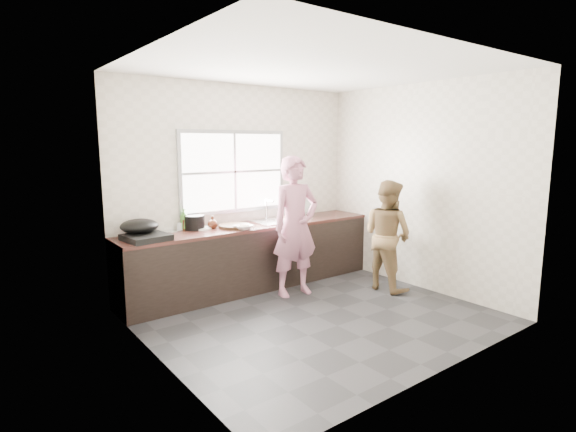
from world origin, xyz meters
TOP-DOWN VIEW (x-y plane):
  - floor at (0.00, 0.00)m, footprint 3.60×3.20m
  - ceiling at (0.00, 0.00)m, footprint 3.60×3.20m
  - wall_back at (0.00, 1.60)m, footprint 3.60×0.01m
  - wall_left at (-1.80, 0.00)m, footprint 0.01×3.20m
  - wall_right at (1.80, 0.00)m, footprint 0.01×3.20m
  - wall_front at (0.00, -1.60)m, footprint 3.60×0.01m
  - cabinet at (0.00, 1.29)m, footprint 3.60×0.62m
  - countertop at (0.00, 1.29)m, footprint 3.60×0.64m
  - sink at (0.35, 1.29)m, footprint 0.55×0.45m
  - faucet at (0.35, 1.49)m, footprint 0.02×0.02m
  - window_frame at (-0.10, 1.59)m, footprint 1.60×0.05m
  - window_glazing at (-0.10, 1.57)m, footprint 1.50×0.01m
  - woman at (0.28, 0.74)m, footprint 0.65×0.46m
  - person_side at (1.39, 0.17)m, footprint 0.57×0.72m
  - cutting_board at (-0.30, 1.25)m, footprint 0.45×0.45m
  - cleaver at (-0.24, 1.16)m, footprint 0.22×0.19m
  - bowl_mince at (-0.28, 1.08)m, footprint 0.26×0.26m
  - bowl_crabs at (0.44, 1.08)m, footprint 0.28×0.28m
  - bowl_held at (0.59, 1.08)m, footprint 0.21×0.21m
  - black_pot at (-0.76, 1.46)m, footprint 0.31×0.31m
  - plate_food at (-0.68, 1.42)m, footprint 0.28×0.28m
  - bottle_green at (-0.87, 1.52)m, footprint 0.12×0.12m
  - bottle_brown_tall at (-0.86, 1.52)m, footprint 0.08×0.08m
  - bottle_brown_short at (-0.55, 1.37)m, footprint 0.14×0.14m
  - glass_jar at (-0.93, 1.52)m, footprint 0.08×0.08m
  - burner at (-1.47, 1.20)m, footprint 0.49×0.49m
  - wok at (-1.49, 1.35)m, footprint 0.53×0.53m
  - dish_rack at (0.85, 1.46)m, footprint 0.41×0.29m
  - pot_lid_left at (-1.39, 1.33)m, footprint 0.25×0.25m
  - pot_lid_right at (-1.06, 1.51)m, footprint 0.24×0.24m

SIDE VIEW (x-z plane):
  - floor at x=0.00m, z-range -0.01..0.00m
  - cabinet at x=0.00m, z-range 0.00..0.82m
  - person_side at x=1.39m, z-range 0.00..1.46m
  - woman at x=0.28m, z-range 0.00..1.66m
  - countertop at x=0.00m, z-range 0.82..0.86m
  - sink at x=0.35m, z-range 0.85..0.88m
  - pot_lid_right at x=-1.06m, z-range 0.86..0.87m
  - pot_lid_left at x=-1.39m, z-range 0.86..0.87m
  - plate_food at x=-0.68m, z-range 0.86..0.88m
  - cutting_board at x=-0.30m, z-range 0.86..0.90m
  - bowl_held at x=0.59m, z-range 0.86..0.92m
  - bowl_mince at x=-0.28m, z-range 0.86..0.92m
  - bowl_crabs at x=0.44m, z-range 0.86..0.93m
  - burner at x=-1.47m, z-range 0.86..0.93m
  - cleaver at x=-0.24m, z-range 0.90..0.91m
  - glass_jar at x=-0.93m, z-range 0.86..0.95m
  - bottle_brown_short at x=-0.55m, z-range 0.86..1.01m
  - bottle_brown_tall at x=-0.86m, z-range 0.86..1.03m
  - black_pot at x=-0.76m, z-range 0.86..1.04m
  - bottle_green at x=-0.87m, z-range 0.86..1.12m
  - wok at x=-1.49m, z-range 0.92..1.08m
  - faucet at x=0.35m, z-range 0.86..1.16m
  - dish_rack at x=0.85m, z-range 0.86..1.16m
  - wall_back at x=0.00m, z-range 0.00..2.70m
  - wall_left at x=-1.80m, z-range 0.00..2.70m
  - wall_right at x=1.80m, z-range 0.00..2.70m
  - wall_front at x=0.00m, z-range 0.00..2.70m
  - window_glazing at x=-0.10m, z-range 1.05..2.05m
  - window_frame at x=-0.10m, z-range 1.00..2.10m
  - ceiling at x=0.00m, z-range 2.70..2.71m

